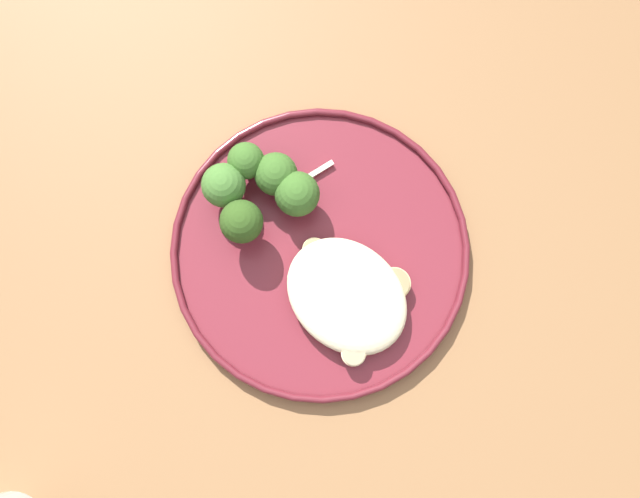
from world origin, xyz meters
TOP-DOWN VIEW (x-y plane):
  - ground at (0.00, 0.00)m, footprint 6.00×6.00m
  - wooden_dining_table at (0.00, 0.00)m, footprint 1.40×1.00m
  - dinner_plate at (-0.05, 0.02)m, footprint 0.29×0.29m
  - noodle_bed at (-0.00, 0.01)m, footprint 0.12×0.10m
  - seared_scallop_tilted_round at (-0.03, 0.01)m, footprint 0.03×0.03m
  - seared_scallop_rear_pale at (0.02, -0.02)m, footprint 0.03×0.03m
  - seared_scallop_left_edge at (-0.05, 0.02)m, footprint 0.02×0.02m
  - seared_scallop_large_seared at (-0.00, 0.01)m, footprint 0.02×0.02m
  - seared_scallop_half_hidden at (0.02, 0.05)m, footprint 0.03×0.03m
  - seared_scallop_on_noodles at (-0.04, -0.01)m, footprint 0.02×0.02m
  - seared_scallop_front_small at (0.04, -0.03)m, footprint 0.02×0.02m
  - broccoli_floret_near_rim at (-0.16, 0.03)m, footprint 0.04×0.04m
  - broccoli_floret_tall_stalk at (-0.12, -0.01)m, footprint 0.04×0.04m
  - broccoli_floret_right_tilted at (-0.10, 0.04)m, footprint 0.04×0.04m
  - broccoli_floret_small_sprig at (-0.15, -0.00)m, footprint 0.04×0.04m
  - broccoli_floret_rear_charred at (-0.13, 0.04)m, footprint 0.04×0.04m
  - onion_sliver_curled_piece at (-0.11, 0.05)m, footprint 0.02×0.04m
  - onion_sliver_long_sliver at (-0.11, 0.08)m, footprint 0.01×0.04m

SIDE VIEW (x-z plane):
  - ground at x=0.00m, z-range 0.00..0.00m
  - wooden_dining_table at x=0.00m, z-range 0.29..1.03m
  - dinner_plate at x=-0.05m, z-range 0.74..0.76m
  - onion_sliver_curled_piece at x=-0.11m, z-range 0.75..0.76m
  - onion_sliver_long_sliver at x=-0.11m, z-range 0.75..0.76m
  - seared_scallop_rear_pale at x=0.02m, z-range 0.75..0.77m
  - seared_scallop_tilted_round at x=-0.03m, z-range 0.75..0.77m
  - seared_scallop_large_seared at x=0.00m, z-range 0.75..0.77m
  - seared_scallop_left_edge at x=-0.05m, z-range 0.75..0.77m
  - seared_scallop_half_hidden at x=0.02m, z-range 0.75..0.77m
  - seared_scallop_on_noodles at x=-0.04m, z-range 0.75..0.77m
  - seared_scallop_front_small at x=0.04m, z-range 0.75..0.77m
  - noodle_bed at x=0.00m, z-range 0.75..0.78m
  - broccoli_floret_rear_charred at x=-0.13m, z-range 0.75..0.81m
  - broccoli_floret_right_tilted at x=-0.10m, z-range 0.76..0.81m
  - broccoli_floret_small_sprig at x=-0.15m, z-range 0.76..0.81m
  - broccoli_floret_near_rim at x=-0.16m, z-range 0.76..0.81m
  - broccoli_floret_tall_stalk at x=-0.12m, z-range 0.76..0.82m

